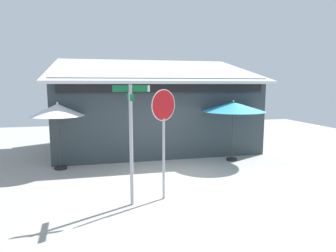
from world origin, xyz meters
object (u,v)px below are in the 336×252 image
object	(u,v)px
street_sign_post	(131,133)
stop_sign	(164,122)
patio_umbrella_ivory_left	(58,111)
patio_umbrella_teal_center	(233,107)

from	to	relation	value
street_sign_post	stop_sign	xyz separation A→B (m)	(0.89, 0.20, 0.21)
stop_sign	patio_umbrella_ivory_left	size ratio (longest dim) A/B	1.20
stop_sign	patio_umbrella_ivory_left	xyz separation A→B (m)	(-3.13, 3.65, 0.06)
stop_sign	patio_umbrella_teal_center	size ratio (longest dim) A/B	1.18
stop_sign	patio_umbrella_ivory_left	bearing A→B (deg)	130.59
street_sign_post	stop_sign	distance (m)	0.93
stop_sign	street_sign_post	bearing A→B (deg)	-167.11
street_sign_post	patio_umbrella_teal_center	bearing A→B (deg)	38.41
street_sign_post	patio_umbrella_teal_center	distance (m)	5.76
stop_sign	patio_umbrella_teal_center	distance (m)	4.94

